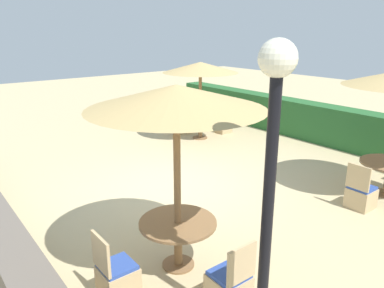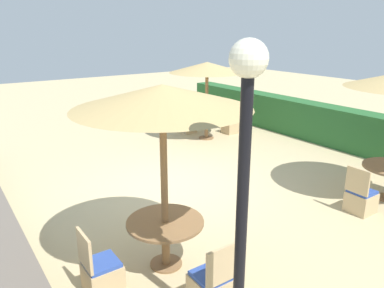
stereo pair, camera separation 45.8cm
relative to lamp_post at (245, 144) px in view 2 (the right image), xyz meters
The scene contains 12 objects.
ground_plane 5.04m from the lamp_post, 158.07° to the left, with size 40.00×40.00×0.00m, color #C6B284.
hedge_row 8.65m from the lamp_post, 119.20° to the left, with size 13.00×0.70×1.16m, color #28602D.
lamp_post is the anchor object (origin of this frame).
patio_chair_back_right_south 4.66m from the lamp_post, 104.29° to the left, with size 0.46×0.46×0.93m.
parasol_back_left 8.22m from the lamp_post, 145.48° to the left, with size 2.34×2.34×2.42m.
round_table_back_left 8.41m from the lamp_post, 145.48° to the left, with size 1.09×1.09×0.74m.
patio_chair_back_left_west 9.25m from the lamp_post, 149.30° to the left, with size 0.46×0.46×0.93m.
patio_chair_back_left_north 9.16m from the lamp_post, 139.99° to the left, with size 0.46×0.46×0.93m.
parasol_front_right 1.72m from the lamp_post, behind, with size 2.40×2.40×2.70m.
round_table_front_right 2.46m from the lamp_post, behind, with size 1.13×1.13×0.73m.
patio_chair_front_right_south 2.84m from the lamp_post, 151.97° to the right, with size 0.46×0.46×0.93m.
patio_chair_front_right_east 2.19m from the lamp_post, 167.36° to the left, with size 0.46×0.46×0.93m.
Camera 2 is at (6.61, -4.00, 3.39)m, focal length 35.00 mm.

